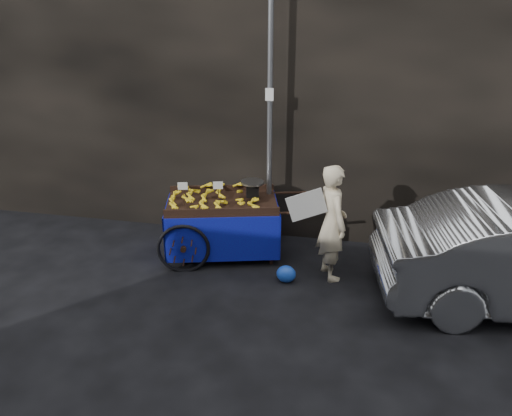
# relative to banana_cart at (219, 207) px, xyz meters

# --- Properties ---
(ground) EXTENTS (80.00, 80.00, 0.00)m
(ground) POSITION_rel_banana_cart_xyz_m (0.38, -0.79, -0.77)
(ground) COLOR black
(ground) RESTS_ON ground
(building_wall) EXTENTS (13.50, 2.00, 5.00)m
(building_wall) POSITION_rel_banana_cart_xyz_m (0.77, 1.81, 1.73)
(building_wall) COLOR black
(building_wall) RESTS_ON ground
(street_pole) EXTENTS (0.12, 0.10, 4.00)m
(street_pole) POSITION_rel_banana_cart_xyz_m (0.68, 0.51, 1.24)
(street_pole) COLOR slate
(street_pole) RESTS_ON ground
(banana_cart) EXTENTS (2.47, 1.57, 1.24)m
(banana_cart) POSITION_rel_banana_cart_xyz_m (0.00, 0.00, 0.00)
(banana_cart) COLOR black
(banana_cart) RESTS_ON ground
(vendor) EXTENTS (0.95, 0.72, 1.66)m
(vendor) POSITION_rel_banana_cart_xyz_m (1.72, -0.36, 0.07)
(vendor) COLOR beige
(vendor) RESTS_ON ground
(plastic_bag) EXTENTS (0.27, 0.22, 0.25)m
(plastic_bag) POSITION_rel_banana_cart_xyz_m (1.15, -0.67, -0.64)
(plastic_bag) COLOR blue
(plastic_bag) RESTS_ON ground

